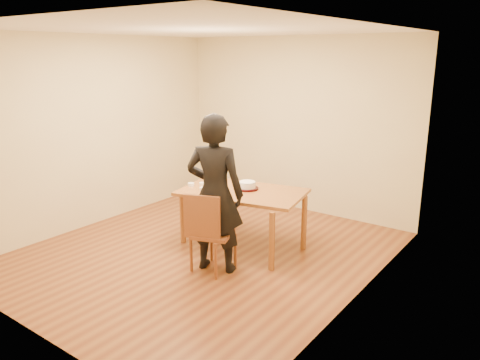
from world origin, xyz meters
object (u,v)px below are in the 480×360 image
Objects in this scene: cake_plate at (247,188)px; cake at (247,185)px; dining_table at (242,192)px; dining_chair at (213,233)px; person at (215,194)px.

cake reaches higher than cake_plate.
cake is (0.01, 0.09, 0.08)m from dining_table.
dining_table is 0.84m from dining_chair.
dining_chair is at bearing -81.04° from cake.
dining_table is 7.19× the size of cake.
cake reaches higher than dining_table.
dining_chair is 1.97× the size of cake.
cake reaches higher than dining_chair.
person is at bearing -80.56° from cake.
person reaches higher than dining_chair.
dining_table reaches higher than dining_chair.
cake is (0.00, 0.00, 0.05)m from cake_plate.
dining_table is 0.12m from cake.
cake_plate reaches higher than dining_chair.
cake is at bearing 78.76° from dining_chair.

